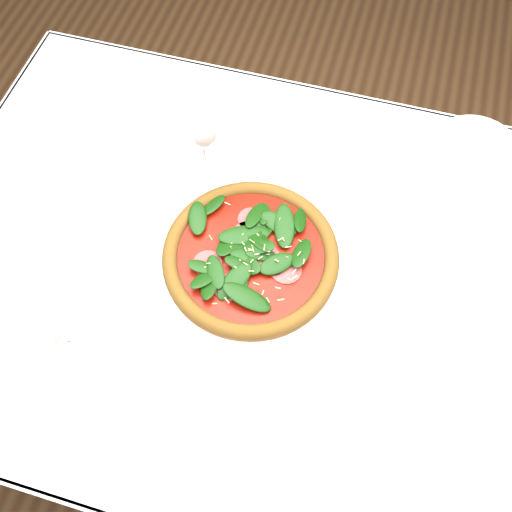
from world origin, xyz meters
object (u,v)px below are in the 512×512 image
(pizza, at_px, (251,255))
(wine_glass, at_px, (200,122))
(plate, at_px, (251,260))
(napkin, at_px, (76,317))

(pizza, relative_size, wine_glass, 1.85)
(plate, bearing_deg, pizza, -3.58)
(plate, xyz_separation_m, pizza, (0.00, -0.00, 0.02))
(pizza, relative_size, napkin, 2.18)
(wine_glass, xyz_separation_m, napkin, (-0.11, -0.31, -0.13))
(plate, bearing_deg, napkin, -144.08)
(plate, height_order, pizza, pizza)
(plate, relative_size, pizza, 0.89)
(plate, relative_size, wine_glass, 1.66)
(pizza, distance_m, wine_glass, 0.22)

